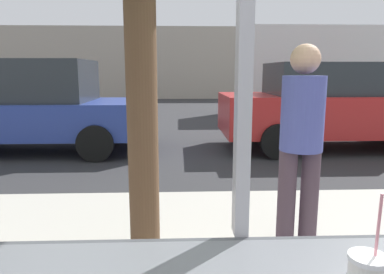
# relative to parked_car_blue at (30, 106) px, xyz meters

# --- Properties ---
(ground_plane) EXTENTS (60.00, 60.00, 0.00)m
(ground_plane) POSITION_rel_parked_car_blue_xyz_m (3.11, 2.04, -0.89)
(ground_plane) COLOR #2D2D30
(sidewalk_strip) EXTENTS (16.00, 2.80, 0.12)m
(sidewalk_strip) POSITION_rel_parked_car_blue_xyz_m (3.11, -4.36, -0.83)
(sidewalk_strip) COLOR #B2ADA3
(sidewalk_strip) RESTS_ON ground
(building_facade_far) EXTENTS (28.00, 1.20, 4.04)m
(building_facade_far) POSITION_rel_parked_car_blue_xyz_m (3.11, 14.29, 1.13)
(building_facade_far) COLOR #A89E8E
(building_facade_far) RESTS_ON ground
(parked_car_blue) EXTENTS (4.64, 2.06, 1.77)m
(parked_car_blue) POSITION_rel_parked_car_blue_xyz_m (0.00, 0.00, 0.00)
(parked_car_blue) COLOR #283D93
(parked_car_blue) RESTS_ON ground
(parked_car_red) EXTENTS (4.61, 1.99, 1.72)m
(parked_car_red) POSITION_rel_parked_car_blue_xyz_m (6.05, -0.00, -0.01)
(parked_car_red) COLOR red
(parked_car_red) RESTS_ON ground
(box_truck) EXTENTS (7.02, 2.44, 3.02)m
(box_truck) POSITION_rel_parked_car_blue_xyz_m (8.45, 5.71, 0.76)
(box_truck) COLOR silver
(box_truck) RESTS_ON ground
(pedestrian) EXTENTS (0.32, 0.32, 1.63)m
(pedestrian) POSITION_rel_parked_car_blue_xyz_m (3.81, -4.48, 0.16)
(pedestrian) COLOR #493843
(pedestrian) RESTS_ON sidewalk_strip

